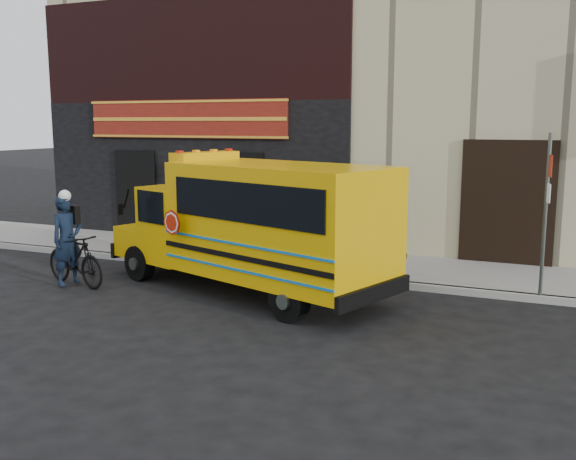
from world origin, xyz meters
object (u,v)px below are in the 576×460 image
(cyclist, at_px, (67,242))
(school_bus, at_px, (256,223))
(sign_pole, at_px, (546,211))
(bicycle, at_px, (75,259))

(cyclist, bearing_deg, school_bus, -59.40)
(sign_pole, xyz_separation_m, cyclist, (-9.58, -2.64, -0.86))
(bicycle, bearing_deg, cyclist, 152.28)
(sign_pole, height_order, cyclist, sign_pole)
(school_bus, xyz_separation_m, cyclist, (-4.08, -1.02, -0.53))
(school_bus, height_order, cyclist, school_bus)
(school_bus, bearing_deg, bicycle, -166.95)
(school_bus, distance_m, bicycle, 4.20)
(bicycle, bearing_deg, sign_pole, -60.13)
(sign_pole, bearing_deg, school_bus, -163.58)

